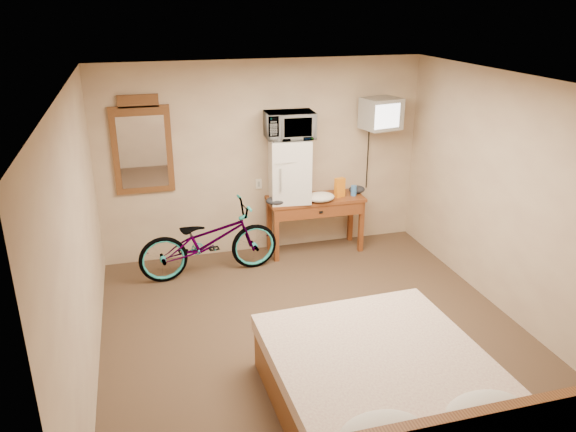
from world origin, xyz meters
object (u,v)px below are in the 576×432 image
object	(u,v)px
mini_fridge	(290,170)
microwave	(290,125)
crt_television	(381,114)
wall_mirror	(142,147)
bicycle	(209,240)
desk	(316,208)
blue_cup	(354,191)
bed	(393,400)

from	to	relation	value
mini_fridge	microwave	size ratio (longest dim) A/B	1.36
mini_fridge	crt_television	world-z (taller)	crt_television
microwave	wall_mirror	bearing A→B (deg)	175.73
microwave	bicycle	bearing A→B (deg)	-160.25
wall_mirror	bicycle	xyz separation A→B (m)	(0.67, -0.56, -1.07)
wall_mirror	bicycle	bearing A→B (deg)	-39.85
desk	blue_cup	size ratio (longest dim) A/B	9.43
mini_fridge	blue_cup	size ratio (longest dim) A/B	6.01
desk	bicycle	distance (m)	1.49
bicycle	blue_cup	bearing A→B (deg)	-87.19
mini_fridge	crt_television	distance (m)	1.37
blue_cup	wall_mirror	world-z (taller)	wall_mirror
microwave	blue_cup	bearing A→B (deg)	-0.44
microwave	crt_television	bearing A→B (deg)	2.40
desk	mini_fridge	xyz separation A→B (m)	(-0.35, 0.04, 0.53)
crt_television	bed	bearing A→B (deg)	-111.35
wall_mirror	bed	world-z (taller)	wall_mirror
bicycle	bed	size ratio (longest dim) A/B	0.75
blue_cup	bicycle	world-z (taller)	bicycle
mini_fridge	blue_cup	world-z (taller)	mini_fridge
desk	bed	bearing A→B (deg)	-98.01
crt_television	bicycle	world-z (taller)	crt_television
wall_mirror	bicycle	size ratio (longest dim) A/B	0.70
microwave	bicycle	distance (m)	1.72
blue_cup	bicycle	xyz separation A→B (m)	(-1.96, -0.27, -0.37)
wall_mirror	bed	size ratio (longest dim) A/B	0.53
wall_mirror	bicycle	world-z (taller)	wall_mirror
mini_fridge	blue_cup	bearing A→B (deg)	-3.66
mini_fridge	wall_mirror	distance (m)	1.82
desk	mini_fridge	world-z (taller)	mini_fridge
blue_cup	mini_fridge	bearing A→B (deg)	176.34
blue_cup	wall_mirror	distance (m)	2.74
microwave	crt_television	size ratio (longest dim) A/B	0.98
desk	crt_television	world-z (taller)	crt_television
crt_television	wall_mirror	world-z (taller)	wall_mirror
bed	desk	bearing A→B (deg)	81.99
microwave	bed	bearing A→B (deg)	-88.81
desk	crt_television	bearing A→B (deg)	1.33
crt_television	wall_mirror	xyz separation A→B (m)	(-2.98, 0.25, -0.29)
blue_cup	crt_television	xyz separation A→B (m)	(0.34, 0.04, 0.99)
mini_fridge	wall_mirror	bearing A→B (deg)	172.50
crt_television	microwave	bearing A→B (deg)	179.17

